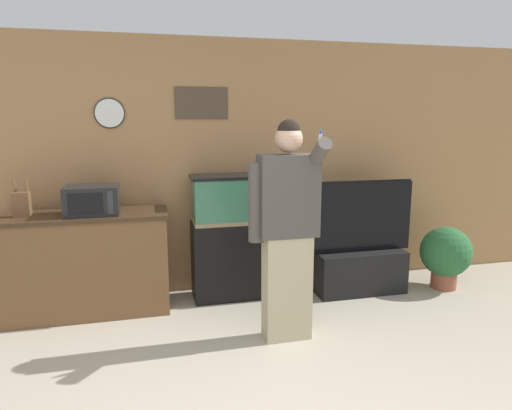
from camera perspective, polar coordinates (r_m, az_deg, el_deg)
name	(u,v)px	position (r m, az deg, el deg)	size (l,w,h in m)	color
wall_back_paneled	(193,168)	(4.76, -7.86, 4.60)	(10.00, 0.08, 2.60)	#A87A4C
counter_island	(88,263)	(4.56, -20.22, -6.85)	(1.48, 0.58, 0.95)	brown
microwave	(92,200)	(4.37, -19.79, 0.60)	(0.47, 0.37, 0.26)	black
knife_block	(22,204)	(4.52, -27.24, 0.13)	(0.14, 0.11, 0.32)	brown
aquarium_on_stand	(238,236)	(4.64, -2.24, -3.91)	(0.93, 0.40, 1.26)	black
tv_on_stand	(359,259)	(4.94, 12.76, -6.64)	(1.14, 0.40, 1.18)	black
person_standing	(287,228)	(3.68, 3.84, -2.92)	(0.57, 0.43, 1.80)	#BCAD89
potted_plant	(446,254)	(5.31, 22.62, -5.66)	(0.54, 0.54, 0.67)	brown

